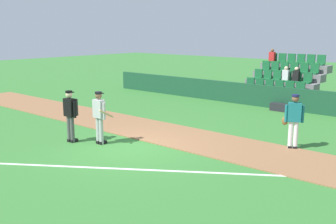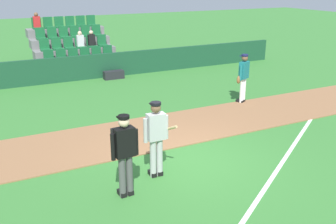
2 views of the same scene
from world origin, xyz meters
name	(u,v)px [view 1 (image 1 of 2)]	position (x,y,z in m)	size (l,w,h in m)	color
ground_plane	(131,147)	(0.00, 0.00, 0.00)	(80.00, 80.00, 0.00)	#387A33
infield_dirt_path	(171,134)	(0.00, 2.04, 0.01)	(28.00, 2.58, 0.03)	#936642
foul_line_chalk	(196,172)	(3.00, -0.50, 0.01)	(12.00, 0.10, 0.01)	white
dugout_fence	(264,96)	(0.00, 9.13, 0.54)	(20.00, 0.16, 1.08)	#19472D
stadium_bleachers	(284,87)	(0.00, 11.43, 0.73)	(3.90, 3.80, 2.70)	slate
batter_grey_jersey	(99,116)	(-1.04, -0.39, 0.97)	(0.69, 0.78, 1.76)	#B2B2B2
umpire_home_plate	(70,113)	(-1.96, -0.87, 1.00)	(0.59, 0.32, 1.76)	#4C4C4C
runner_teal_jersey	(294,119)	(4.05, 3.22, 0.96)	(0.65, 0.42, 1.76)	white
equipment_bag	(280,107)	(1.10, 8.68, 0.18)	(0.90, 0.36, 0.36)	#232328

